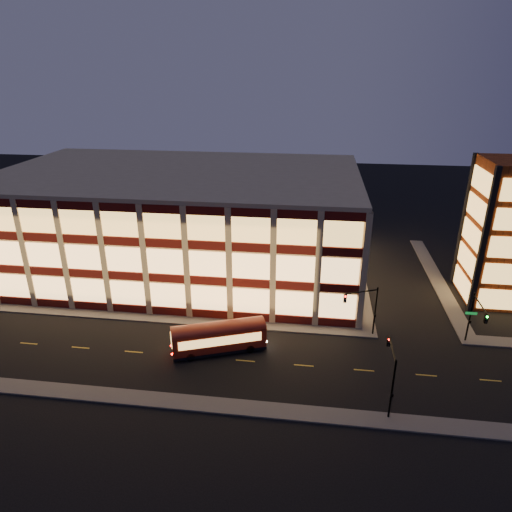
# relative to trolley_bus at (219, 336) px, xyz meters

# --- Properties ---
(ground) EXTENTS (200.00, 200.00, 0.00)m
(ground) POSITION_rel_trolley_bus_xyz_m (-6.95, 4.54, -1.84)
(ground) COLOR black
(ground) RESTS_ON ground
(sidewalk_office_south) EXTENTS (54.00, 2.00, 0.15)m
(sidewalk_office_south) POSITION_rel_trolley_bus_xyz_m (-9.95, 5.54, -1.77)
(sidewalk_office_south) COLOR #514F4C
(sidewalk_office_south) RESTS_ON ground
(sidewalk_office_east) EXTENTS (2.00, 30.00, 0.15)m
(sidewalk_office_east) POSITION_rel_trolley_bus_xyz_m (16.05, 21.54, -1.77)
(sidewalk_office_east) COLOR #514F4C
(sidewalk_office_east) RESTS_ON ground
(sidewalk_tower_west) EXTENTS (2.00, 30.00, 0.15)m
(sidewalk_tower_west) POSITION_rel_trolley_bus_xyz_m (27.05, 21.54, -1.77)
(sidewalk_tower_west) COLOR #514F4C
(sidewalk_tower_west) RESTS_ON ground
(sidewalk_near) EXTENTS (100.00, 2.00, 0.15)m
(sidewalk_near) POSITION_rel_trolley_bus_xyz_m (-6.95, -8.46, -1.77)
(sidewalk_near) COLOR #514F4C
(sidewalk_near) RESTS_ON ground
(office_building) EXTENTS (50.45, 30.45, 14.50)m
(office_building) POSITION_rel_trolley_bus_xyz_m (-9.86, 21.45, 5.41)
(office_building) COLOR tan
(office_building) RESTS_ON ground
(stair_tower) EXTENTS (8.60, 8.60, 18.00)m
(stair_tower) POSITION_rel_trolley_bus_xyz_m (33.00, 16.49, 7.15)
(stair_tower) COLOR #8C3814
(stair_tower) RESTS_ON ground
(traffic_signal_far) EXTENTS (3.79, 1.87, 6.00)m
(traffic_signal_far) POSITION_rel_trolley_bus_xyz_m (15.26, 4.78, 2.27)
(traffic_signal_far) COLOR black
(traffic_signal_far) RESTS_ON ground
(traffic_signal_right) EXTENTS (1.20, 4.37, 6.00)m
(traffic_signal_right) POSITION_rel_trolley_bus_xyz_m (26.55, 3.92, 2.26)
(traffic_signal_right) COLOR black
(traffic_signal_right) RESTS_ON ground
(traffic_signal_near) EXTENTS (0.32, 4.45, 6.00)m
(traffic_signal_near) POSITION_rel_trolley_bus_xyz_m (16.55, -6.49, 2.29)
(traffic_signal_near) COLOR black
(traffic_signal_near) RESTS_ON ground
(trolley_bus) EXTENTS (10.04, 5.81, 3.32)m
(trolley_bus) POSITION_rel_trolley_bus_xyz_m (0.00, 0.00, 0.00)
(trolley_bus) COLOR maroon
(trolley_bus) RESTS_ON ground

